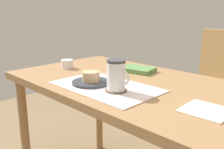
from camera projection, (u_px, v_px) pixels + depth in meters
dining_table at (135, 98)px, 1.20m from camera, size 1.29×0.70×0.73m
wooden_chair at (217, 94)px, 1.66m from camera, size 0.43×0.43×0.93m
placemat at (106, 87)px, 1.11m from camera, size 0.48×0.29×0.00m
pastry_plate at (91, 82)px, 1.14m from camera, size 0.17×0.17×0.01m
pastry at (91, 76)px, 1.14m from camera, size 0.08×0.08×0.04m
coffee_coaster at (116, 90)px, 1.04m from camera, size 0.09×0.09×0.00m
coffee_mug at (117, 75)px, 1.02m from camera, size 0.11×0.08×0.13m
paper_napkin at (206, 110)px, 0.84m from camera, size 0.16×0.16×0.00m
sugar_bowl at (67, 64)px, 1.46m from camera, size 0.07×0.07×0.05m
small_book at (137, 69)px, 1.38m from camera, size 0.20×0.15×0.02m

